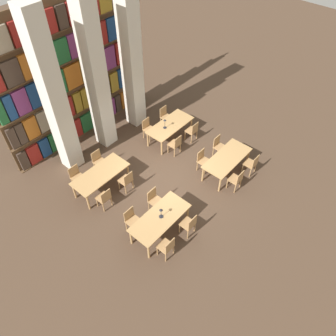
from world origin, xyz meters
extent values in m
plane|color=#4C3828|center=(0.00, 0.00, 0.00)|extent=(40.00, 40.00, 0.00)
cube|color=brown|center=(0.00, 4.42, 2.75)|extent=(6.74, 0.06, 5.50)
cube|color=brown|center=(0.00, 4.42, 0.01)|extent=(6.74, 0.35, 0.03)
cube|color=#47382D|center=(-3.11, 4.38, 0.44)|extent=(0.33, 0.20, 0.83)
cube|color=maroon|center=(-2.66, 4.38, 0.44)|extent=(0.48, 0.20, 0.83)
cube|color=navy|center=(-2.18, 4.38, 0.44)|extent=(0.39, 0.20, 0.83)
cube|color=#236B38|center=(-1.60, 4.38, 0.44)|extent=(0.66, 0.20, 0.83)
cube|color=#236B38|center=(-1.08, 4.38, 0.44)|extent=(0.28, 0.20, 0.83)
cube|color=maroon|center=(-0.65, 4.38, 0.44)|extent=(0.49, 0.20, 0.83)
cube|color=#236B38|center=(-0.06, 4.38, 0.44)|extent=(0.62, 0.20, 0.83)
cube|color=maroon|center=(0.54, 4.38, 0.44)|extent=(0.52, 0.20, 0.83)
cube|color=#84387A|center=(1.19, 4.38, 0.44)|extent=(0.61, 0.20, 0.83)
cube|color=#47382D|center=(1.70, 4.38, 0.44)|extent=(0.28, 0.20, 0.83)
cube|color=orange|center=(2.14, 4.38, 0.44)|extent=(0.49, 0.20, 0.83)
cube|color=tan|center=(2.63, 4.38, 0.44)|extent=(0.35, 0.20, 0.83)
cube|color=#236B38|center=(3.03, 4.38, 0.44)|extent=(0.31, 0.20, 0.83)
cube|color=brown|center=(0.00, 4.42, 1.11)|extent=(6.74, 0.35, 0.03)
cube|color=#47382D|center=(-3.13, 4.38, 1.56)|extent=(0.28, 0.20, 0.87)
cube|color=#47382D|center=(-2.81, 4.38, 1.56)|extent=(0.29, 0.20, 0.87)
cube|color=orange|center=(-2.39, 4.38, 1.56)|extent=(0.49, 0.20, 0.87)
cube|color=tan|center=(-1.75, 4.38, 1.56)|extent=(0.69, 0.20, 0.87)
cube|color=#236B38|center=(-1.20, 4.38, 1.56)|extent=(0.36, 0.20, 0.87)
cube|color=maroon|center=(-0.76, 4.38, 1.56)|extent=(0.45, 0.20, 0.87)
cube|color=#B7932D|center=(-0.30, 4.38, 1.56)|extent=(0.32, 0.20, 0.87)
cube|color=#B7932D|center=(0.07, 4.38, 1.56)|extent=(0.31, 0.20, 0.87)
cube|color=#47382D|center=(0.54, 4.38, 1.56)|extent=(0.48, 0.20, 0.87)
cube|color=#47382D|center=(1.10, 4.38, 1.56)|extent=(0.55, 0.20, 0.87)
cube|color=#B7932D|center=(1.64, 4.38, 1.56)|extent=(0.40, 0.20, 0.87)
cube|color=navy|center=(2.19, 4.38, 1.56)|extent=(0.61, 0.20, 0.87)
cube|color=#236B38|center=(2.77, 4.38, 1.56)|extent=(0.41, 0.20, 0.87)
cube|color=#84387A|center=(3.17, 4.38, 1.56)|extent=(0.30, 0.20, 0.87)
cube|color=brown|center=(0.00, 4.42, 2.22)|extent=(6.74, 0.35, 0.03)
cube|color=#236B38|center=(-3.14, 4.38, 2.69)|extent=(0.27, 0.20, 0.92)
cube|color=navy|center=(-2.81, 4.38, 2.69)|extent=(0.28, 0.20, 0.92)
cube|color=#84387A|center=(-2.37, 4.38, 2.69)|extent=(0.50, 0.20, 0.92)
cube|color=navy|center=(-1.79, 4.38, 2.69)|extent=(0.62, 0.20, 0.92)
cube|color=navy|center=(-1.16, 4.38, 2.69)|extent=(0.49, 0.20, 0.92)
cube|color=#236B38|center=(-0.73, 4.38, 2.69)|extent=(0.28, 0.20, 0.92)
cube|color=orange|center=(-0.23, 4.38, 2.69)|extent=(0.66, 0.20, 0.92)
cube|color=#B7932D|center=(0.32, 4.38, 2.69)|extent=(0.36, 0.20, 0.92)
cube|color=maroon|center=(0.88, 4.38, 2.69)|extent=(0.64, 0.20, 0.92)
cube|color=#84387A|center=(1.56, 4.38, 2.69)|extent=(0.57, 0.20, 0.92)
cube|color=maroon|center=(2.15, 4.38, 2.69)|extent=(0.46, 0.20, 0.92)
cube|color=#47382D|center=(2.56, 4.38, 2.69)|extent=(0.28, 0.20, 0.92)
cube|color=#236B38|center=(3.03, 4.38, 2.69)|extent=(0.58, 0.20, 0.92)
cube|color=brown|center=(0.00, 4.42, 3.32)|extent=(6.74, 0.35, 0.03)
cube|color=#47382D|center=(-2.33, 4.38, 3.76)|extent=(0.60, 0.20, 0.85)
cube|color=orange|center=(-1.87, 4.38, 3.76)|extent=(0.27, 0.20, 0.85)
cube|color=orange|center=(-1.54, 4.38, 3.76)|extent=(0.27, 0.20, 0.85)
cube|color=orange|center=(-1.10, 4.38, 3.76)|extent=(0.52, 0.20, 0.85)
cube|color=#236B38|center=(-0.47, 4.38, 3.76)|extent=(0.60, 0.20, 0.85)
cube|color=#84387A|center=(0.11, 4.38, 3.76)|extent=(0.49, 0.20, 0.85)
cube|color=#B7932D|center=(0.70, 4.38, 3.76)|extent=(0.57, 0.20, 0.85)
cube|color=maroon|center=(1.30, 4.38, 3.76)|extent=(0.59, 0.20, 0.85)
cube|color=navy|center=(1.93, 4.38, 3.76)|extent=(0.56, 0.20, 0.85)
cube|color=tan|center=(2.54, 4.38, 3.76)|extent=(0.62, 0.20, 0.85)
cube|color=#236B38|center=(3.05, 4.38, 3.76)|extent=(0.29, 0.20, 0.85)
cube|color=brown|center=(0.00, 4.42, 4.42)|extent=(6.74, 0.35, 0.03)
cube|color=maroon|center=(-1.59, 4.38, 4.82)|extent=(0.68, 0.20, 0.77)
cube|color=tan|center=(-1.03, 4.38, 4.82)|extent=(0.32, 0.20, 0.77)
cube|color=maroon|center=(-0.61, 4.38, 4.82)|extent=(0.46, 0.20, 0.77)
cube|color=#47382D|center=(-0.12, 4.38, 4.82)|extent=(0.37, 0.20, 0.77)
cube|color=maroon|center=(0.27, 4.38, 4.82)|extent=(0.33, 0.20, 0.77)
cube|color=#236B38|center=(0.71, 4.38, 4.82)|extent=(0.48, 0.20, 0.77)
cube|color=maroon|center=(1.22, 4.38, 4.82)|extent=(0.40, 0.20, 0.77)
cube|color=#B7932D|center=(1.72, 4.38, 4.82)|extent=(0.55, 0.20, 0.77)
cube|color=silver|center=(-1.75, 3.24, 3.00)|extent=(0.62, 0.62, 6.00)
cube|color=silver|center=(0.00, 3.24, 3.00)|extent=(0.62, 0.62, 6.00)
cube|color=silver|center=(1.75, 3.24, 3.00)|extent=(0.62, 0.62, 6.00)
cube|color=tan|center=(-1.80, -1.38, 0.73)|extent=(2.04, 0.91, 0.04)
cylinder|color=tan|center=(-2.74, -1.76, 0.35)|extent=(0.07, 0.07, 0.71)
cylinder|color=tan|center=(-0.86, -1.76, 0.35)|extent=(0.07, 0.07, 0.71)
cylinder|color=tan|center=(-2.74, -1.01, 0.35)|extent=(0.07, 0.07, 0.71)
cylinder|color=tan|center=(-0.86, -1.01, 0.35)|extent=(0.07, 0.07, 0.71)
cylinder|color=tan|center=(-2.50, -1.89, 0.22)|extent=(0.04, 0.04, 0.44)
cylinder|color=tan|center=(-2.14, -1.89, 0.22)|extent=(0.04, 0.04, 0.44)
cylinder|color=tan|center=(-2.50, -2.23, 0.22)|extent=(0.04, 0.04, 0.44)
cylinder|color=tan|center=(-2.14, -2.23, 0.22)|extent=(0.04, 0.04, 0.44)
cube|color=tan|center=(-2.32, -2.06, 0.46)|extent=(0.42, 0.40, 0.04)
cube|color=tan|center=(-2.32, -2.24, 0.69)|extent=(0.40, 0.03, 0.42)
cylinder|color=tan|center=(-2.14, -0.88, 0.22)|extent=(0.04, 0.04, 0.44)
cylinder|color=tan|center=(-2.50, -0.88, 0.22)|extent=(0.04, 0.04, 0.44)
cylinder|color=tan|center=(-2.14, -0.54, 0.22)|extent=(0.04, 0.04, 0.44)
cylinder|color=tan|center=(-2.50, -0.54, 0.22)|extent=(0.04, 0.04, 0.44)
cube|color=tan|center=(-2.32, -0.71, 0.46)|extent=(0.42, 0.40, 0.04)
cube|color=tan|center=(-2.32, -0.52, 0.69)|extent=(0.40, 0.03, 0.42)
cylinder|color=tan|center=(-1.44, -1.89, 0.22)|extent=(0.04, 0.04, 0.44)
cylinder|color=tan|center=(-1.08, -1.89, 0.22)|extent=(0.04, 0.04, 0.44)
cylinder|color=tan|center=(-1.44, -2.23, 0.22)|extent=(0.04, 0.04, 0.44)
cylinder|color=tan|center=(-1.08, -2.23, 0.22)|extent=(0.04, 0.04, 0.44)
cube|color=tan|center=(-1.26, -2.06, 0.46)|extent=(0.42, 0.40, 0.04)
cube|color=tan|center=(-1.26, -2.24, 0.69)|extent=(0.40, 0.03, 0.42)
cylinder|color=tan|center=(-1.08, -0.88, 0.22)|extent=(0.04, 0.04, 0.44)
cylinder|color=tan|center=(-1.44, -0.88, 0.22)|extent=(0.04, 0.04, 0.44)
cylinder|color=tan|center=(-1.08, -0.54, 0.22)|extent=(0.04, 0.04, 0.44)
cylinder|color=tan|center=(-1.44, -0.54, 0.22)|extent=(0.04, 0.04, 0.44)
cube|color=tan|center=(-1.26, -0.71, 0.46)|extent=(0.42, 0.40, 0.04)
cube|color=tan|center=(-1.26, -0.52, 0.69)|extent=(0.40, 0.03, 0.42)
cylinder|color=#232328|center=(-1.76, -1.39, 0.75)|extent=(0.14, 0.14, 0.01)
cylinder|color=#232328|center=(-1.76, -1.39, 0.92)|extent=(0.02, 0.02, 0.32)
cone|color=#232328|center=(-1.76, -1.39, 1.12)|extent=(0.11, 0.11, 0.07)
cube|color=tan|center=(1.77, -1.48, 0.73)|extent=(2.04, 0.91, 0.04)
cylinder|color=tan|center=(0.83, -1.85, 0.35)|extent=(0.07, 0.07, 0.71)
cylinder|color=tan|center=(2.71, -1.85, 0.35)|extent=(0.07, 0.07, 0.71)
cylinder|color=tan|center=(0.83, -1.10, 0.35)|extent=(0.07, 0.07, 0.71)
cylinder|color=tan|center=(2.71, -1.10, 0.35)|extent=(0.07, 0.07, 0.71)
cylinder|color=tan|center=(1.12, -1.98, 0.22)|extent=(0.04, 0.04, 0.44)
cylinder|color=tan|center=(1.48, -1.98, 0.22)|extent=(0.04, 0.04, 0.44)
cylinder|color=tan|center=(1.12, -2.32, 0.22)|extent=(0.04, 0.04, 0.44)
cylinder|color=tan|center=(1.48, -2.32, 0.22)|extent=(0.04, 0.04, 0.44)
cube|color=tan|center=(1.30, -2.15, 0.46)|extent=(0.42, 0.40, 0.04)
cube|color=tan|center=(1.30, -2.34, 0.69)|extent=(0.40, 0.03, 0.42)
cylinder|color=tan|center=(1.48, -0.97, 0.22)|extent=(0.04, 0.04, 0.44)
cylinder|color=tan|center=(1.12, -0.97, 0.22)|extent=(0.04, 0.04, 0.44)
cylinder|color=tan|center=(1.48, -0.63, 0.22)|extent=(0.04, 0.04, 0.44)
cylinder|color=tan|center=(1.12, -0.63, 0.22)|extent=(0.04, 0.04, 0.44)
cube|color=tan|center=(1.30, -0.80, 0.46)|extent=(0.42, 0.40, 0.04)
cube|color=tan|center=(1.30, -0.62, 0.69)|extent=(0.40, 0.03, 0.42)
cylinder|color=tan|center=(2.15, -1.98, 0.22)|extent=(0.04, 0.04, 0.44)
cylinder|color=tan|center=(2.51, -1.98, 0.22)|extent=(0.04, 0.04, 0.44)
cylinder|color=tan|center=(2.15, -2.32, 0.22)|extent=(0.04, 0.04, 0.44)
cylinder|color=tan|center=(2.51, -2.32, 0.22)|extent=(0.04, 0.04, 0.44)
cube|color=tan|center=(2.33, -2.15, 0.46)|extent=(0.42, 0.40, 0.04)
cube|color=tan|center=(2.33, -2.34, 0.69)|extent=(0.40, 0.03, 0.42)
cylinder|color=tan|center=(2.51, -0.97, 0.22)|extent=(0.04, 0.04, 0.44)
cylinder|color=tan|center=(2.15, -0.97, 0.22)|extent=(0.04, 0.04, 0.44)
cylinder|color=tan|center=(2.51, -0.63, 0.22)|extent=(0.04, 0.04, 0.44)
cylinder|color=tan|center=(2.15, -0.63, 0.22)|extent=(0.04, 0.04, 0.44)
cube|color=tan|center=(2.33, -0.80, 0.46)|extent=(0.42, 0.40, 0.04)
cube|color=tan|center=(2.33, -0.62, 0.69)|extent=(0.40, 0.03, 0.42)
cube|color=tan|center=(-1.81, 1.42, 0.73)|extent=(2.04, 0.91, 0.04)
cylinder|color=tan|center=(-2.75, 1.05, 0.35)|extent=(0.07, 0.07, 0.71)
cylinder|color=tan|center=(-0.87, 1.05, 0.35)|extent=(0.07, 0.07, 0.71)
cylinder|color=tan|center=(-2.75, 1.80, 0.35)|extent=(0.07, 0.07, 0.71)
cylinder|color=tan|center=(-0.87, 1.80, 0.35)|extent=(0.07, 0.07, 0.71)
cylinder|color=tan|center=(-2.50, 0.92, 0.22)|extent=(0.04, 0.04, 0.44)
cylinder|color=tan|center=(-2.14, 0.92, 0.22)|extent=(0.04, 0.04, 0.44)
cylinder|color=tan|center=(-2.50, 0.58, 0.22)|extent=(0.04, 0.04, 0.44)
cylinder|color=tan|center=(-2.14, 0.58, 0.22)|extent=(0.04, 0.04, 0.44)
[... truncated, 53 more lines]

